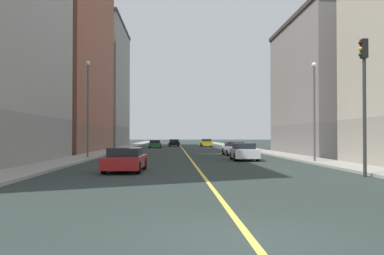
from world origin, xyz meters
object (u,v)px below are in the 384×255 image
at_px(street_lamp_left_near, 314,101).
at_px(car_white, 244,152).
at_px(building_right_midblock, 54,53).
at_px(car_silver, 234,149).
at_px(car_green, 155,144).
at_px(car_yellow, 206,143).
at_px(traffic_light_left_near, 364,88).
at_px(car_red, 125,160).
at_px(building_right_distant, 93,85).
at_px(street_lamp_right_near, 88,99).
at_px(building_left_mid, 344,87).
at_px(car_black, 174,143).

height_order(street_lamp_left_near, car_white, street_lamp_left_near).
relative_size(building_right_midblock, car_silver, 5.60).
relative_size(car_green, car_yellow, 1.05).
distance_m(traffic_light_left_near, car_red, 12.56).
distance_m(building_right_distant, car_yellow, 23.16).
bearing_deg(street_lamp_right_near, street_lamp_left_near, -19.68).
bearing_deg(car_silver, car_white, -93.40).
distance_m(building_right_distant, car_silver, 42.58).
distance_m(street_lamp_right_near, car_red, 13.95).
bearing_deg(building_right_midblock, car_green, 53.08).
xyz_separation_m(building_right_midblock, car_silver, (20.71, -10.41, -11.42)).
relative_size(building_right_midblock, traffic_light_left_near, 3.82).
height_order(building_right_midblock, car_red, building_right_midblock).
distance_m(street_lamp_left_near, car_silver, 13.57).
distance_m(building_left_mid, building_right_distant, 47.75).
distance_m(traffic_light_left_near, car_white, 14.46).
relative_size(building_right_midblock, street_lamp_left_near, 3.55).
bearing_deg(traffic_light_left_near, building_right_distant, 112.07).
height_order(street_lamp_left_near, car_green, street_lamp_left_near).
height_order(building_right_distant, car_yellow, building_right_distant).
relative_size(building_right_distant, car_red, 4.77).
xyz_separation_m(building_right_midblock, car_yellow, (20.58, 23.41, -11.41)).
relative_size(building_left_mid, car_white, 3.94).
distance_m(building_right_midblock, car_silver, 25.84).
bearing_deg(car_black, car_green, -108.56).
relative_size(car_red, car_white, 1.06).
distance_m(car_red, car_silver, 20.74).
xyz_separation_m(street_lamp_right_near, car_white, (12.65, -2.43, -4.29)).
relative_size(street_lamp_right_near, car_yellow, 1.88).
xyz_separation_m(traffic_light_left_near, car_yellow, (-2.98, 56.23, -3.49)).
height_order(car_silver, car_yellow, car_silver).
bearing_deg(street_lamp_left_near, building_right_distant, 117.03).
xyz_separation_m(street_lamp_left_near, car_white, (-4.39, 3.67, -3.74)).
distance_m(traffic_light_left_near, car_silver, 22.86).
bearing_deg(car_green, street_lamp_right_near, -97.42).
relative_size(building_left_mid, car_black, 3.70).
height_order(traffic_light_left_near, car_white, traffic_light_left_near).
distance_m(building_right_midblock, car_yellow, 33.20).
distance_m(car_red, car_white, 12.93).
relative_size(car_green, car_red, 0.96).
distance_m(street_lamp_right_near, car_black, 42.33).
height_order(street_lamp_right_near, car_yellow, street_lamp_right_near).
bearing_deg(street_lamp_right_near, car_red, -70.12).
bearing_deg(car_white, car_green, 103.59).
bearing_deg(street_lamp_right_near, traffic_light_left_near, -45.04).
xyz_separation_m(car_green, car_black, (3.04, 9.05, 0.02)).
distance_m(traffic_light_left_near, street_lamp_left_near, 10.00).
relative_size(car_black, car_white, 1.06).
relative_size(car_silver, car_white, 1.01).
xyz_separation_m(building_right_midblock, car_green, (11.76, 15.65, -11.47)).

